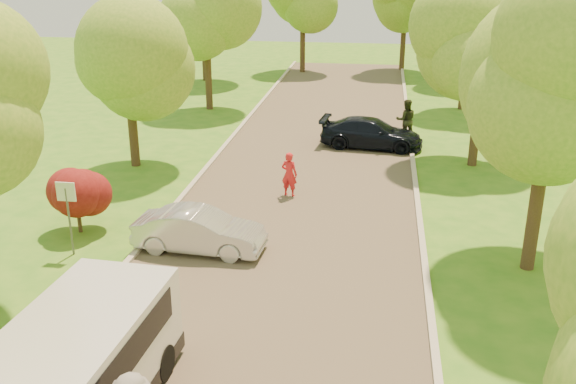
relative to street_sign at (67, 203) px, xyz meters
The scene contains 15 objects.
ground 7.22m from the street_sign, 34.59° to the right, with size 100.00×100.00×0.00m, color #34771C.
road 7.22m from the street_sign, 34.59° to the left, with size 8.00×60.00×0.01m, color #4C4438.
curb_left 4.62m from the street_sign, 66.37° to the left, with size 0.18×60.00×0.12m, color #B2AD9E.
curb_right 10.74m from the street_sign, 22.10° to the left, with size 0.18×60.00×0.12m, color #B2AD9E.
street_sign is the anchor object (origin of this frame).
red_shrub 1.65m from the street_sign, 108.43° to the left, with size 1.70×1.70×1.95m.
tree_l_midb 8.61m from the street_sign, 97.22° to the left, with size 4.30×4.20×6.62m.
tree_l_far 18.43m from the street_sign, 91.87° to the left, with size 4.92×4.80×7.79m.
tree_r_mida 13.46m from the street_sign, ahead, with size 5.13×5.00×7.95m.
tree_r_midb 16.27m from the street_sign, 38.90° to the left, with size 4.51×4.40×7.01m.
minivan 7.56m from the street_sign, 64.04° to the right, with size 2.48×5.64×2.06m.
silver_sedan 3.71m from the street_sign, 12.26° to the left, with size 1.30×3.74×1.23m, color silver.
dark_sedan 14.42m from the street_sign, 55.74° to the left, with size 1.80×4.44×1.29m, color black.
person_striped 7.74m from the street_sign, 45.44° to the left, with size 0.58×0.38×1.60m, color red.
person_olive 16.42m from the street_sign, 54.19° to the left, with size 0.91×0.71×1.87m, color #282D1B.
Camera 1 is at (2.63, -11.39, 8.09)m, focal length 40.00 mm.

